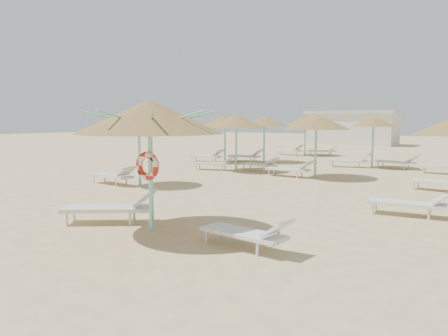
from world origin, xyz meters
The scene contains 6 objects.
ground centered at (0.00, 0.00, 0.00)m, with size 120.00×120.00×0.00m, color #CDB87D.
main_palapa centered at (-0.25, -0.19, 2.56)m, with size 3.29×3.29×2.95m.
lounger_main_a centered at (-1.55, -0.13, 0.39)m, with size 2.25×1.83×0.82m.
lounger_main_b centered at (2.30, -0.25, 0.33)m, with size 1.98×0.81×0.70m.
palapa_field centered at (0.70, 11.61, 2.30)m, with size 22.07×18.60×2.72m.
service_hut centered at (-6.00, 35.00, 1.64)m, with size 8.40×4.40×3.25m.
Camera 1 is at (6.36, -7.48, 2.55)m, focal length 35.00 mm.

